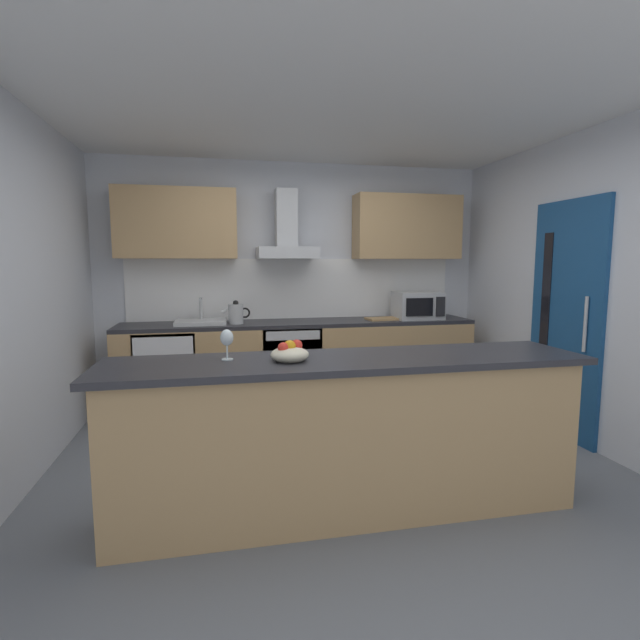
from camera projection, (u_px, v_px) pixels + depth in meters
name	position (u px, v px, depth m)	size (l,w,h in m)	color
ground	(338.00, 469.00, 3.54)	(5.22, 4.93, 0.02)	slate
ceiling	(340.00, 101.00, 3.23)	(5.22, 4.93, 0.02)	white
wall_back	(295.00, 282.00, 5.35)	(5.22, 0.12, 2.60)	silver
wall_right	(599.00, 290.00, 3.83)	(0.12, 4.93, 2.60)	silver
backsplash_tile	(296.00, 289.00, 5.29)	(3.59, 0.02, 0.66)	white
counter_back	(301.00, 363.00, 5.09)	(3.71, 0.60, 0.90)	tan
counter_island	(348.00, 435.00, 2.86)	(2.86, 0.64, 0.96)	tan
upper_cabinets	(298.00, 226.00, 5.05)	(3.67, 0.32, 0.70)	tan
side_door	(565.00, 320.00, 4.11)	(0.08, 0.85, 2.05)	navy
oven	(289.00, 363.00, 5.03)	(0.60, 0.62, 0.80)	slate
refrigerator	(168.00, 372.00, 4.78)	(0.58, 0.60, 0.85)	white
microwave	(418.00, 305.00, 5.23)	(0.50, 0.38, 0.30)	#B7BABC
sink	(201.00, 321.00, 4.80)	(0.50, 0.40, 0.26)	silver
kettle	(236.00, 313.00, 4.82)	(0.29, 0.15, 0.24)	#B7BABC
range_hood	(287.00, 237.00, 5.00)	(0.62, 0.45, 0.72)	#B7BABC
wine_glass	(227.00, 339.00, 2.73)	(0.08, 0.08, 0.18)	silver
fruit_bowl	(290.00, 353.00, 2.72)	(0.22, 0.22, 0.13)	beige
chopping_board	(382.00, 319.00, 5.17)	(0.34, 0.22, 0.02)	tan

